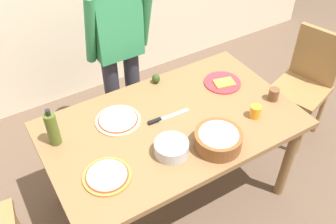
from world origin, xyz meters
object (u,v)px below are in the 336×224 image
Objects in this scene: pizza_cooked_on_tray at (107,176)px; plate_with_slice at (223,83)px; cup_small_brown at (274,94)px; avocado at (156,79)px; person_cook at (118,43)px; pizza_raw_on_board at (118,120)px; chair_wooden_right at (306,80)px; chef_knife at (164,118)px; mixing_bowl_steel at (171,148)px; popcorn_bowl at (218,138)px; olive_oil_bottle at (52,129)px; dining_table at (172,133)px; cup_orange at (255,111)px.

plate_with_slice is at bearing 18.07° from pizza_cooked_on_tray.
plate_with_slice is 0.36m from cup_small_brown.
avocado is (-0.58, 0.57, -0.01)m from cup_small_brown.
person_cook reaches higher than avocado.
chair_wooden_right is at bearing -4.55° from pizza_raw_on_board.
pizza_raw_on_board is at bearing 152.95° from chef_knife.
pizza_cooked_on_tray is at bearing -119.50° from person_cook.
mixing_bowl_steel is 0.68m from avocado.
popcorn_bowl is 1.09× the size of olive_oil_bottle.
pizza_raw_on_board reaches higher than chef_knife.
avocado reaches higher than chef_knife.
popcorn_bowl is at bearing -89.74° from avocado.
dining_table is at bearing -62.31° from chef_knife.
olive_oil_bottle reaches higher than chef_knife.
chair_wooden_right is at bearing 18.75° from cup_orange.
person_cook reaches higher than cup_small_brown.
person_cook is 6.04× the size of pizza_cooked_on_tray.
person_cook is 23.14× the size of avocado.
chair_wooden_right is at bearing 10.67° from mixing_bowl_steel.
mixing_bowl_steel reaches higher than pizza_raw_on_board.
chair_wooden_right is at bearing 0.13° from chef_knife.
cup_orange is (0.62, -0.01, 0.00)m from mixing_bowl_steel.
pizza_cooked_on_tray is 0.39m from mixing_bowl_steel.
pizza_cooked_on_tray reaches higher than dining_table.
olive_oil_bottle is at bearing 165.08° from cup_small_brown.
person_cook reaches higher than chair_wooden_right.
chef_knife is (-0.15, 0.36, -0.05)m from popcorn_bowl.
dining_table is at bearing -90.31° from person_cook.
mixing_bowl_steel is (-0.14, -0.22, 0.13)m from dining_table.
mixing_bowl_steel is at bearing -69.73° from pizza_raw_on_board.
avocado reaches higher than plate_with_slice.
plate_with_slice is at bearing 16.84° from dining_table.
person_cook reaches higher than popcorn_bowl.
person_cook reaches higher than mixing_bowl_steel.
dining_table is 0.80m from person_cook.
avocado is (-1.20, 0.35, 0.25)m from chair_wooden_right.
pizza_cooked_on_tray is 1.34× the size of mixing_bowl_steel.
person_cook is 19.06× the size of cup_small_brown.
popcorn_bowl reaches higher than dining_table.
cup_small_brown reaches higher than pizza_raw_on_board.
plate_with_slice is 3.06× the size of cup_orange.
pizza_raw_on_board is at bearing -150.93° from avocado.
plate_with_slice reaches higher than pizza_cooked_on_tray.
olive_oil_bottle reaches higher than popcorn_bowl.
pizza_raw_on_board is at bearing 160.79° from cup_small_brown.
popcorn_bowl is at bearing -50.47° from pizza_raw_on_board.
mixing_bowl_steel is at bearing -111.69° from chef_knife.
cup_orange reaches higher than pizza_raw_on_board.
plate_with_slice is at bearing 49.67° from popcorn_bowl.
olive_oil_bottle is 1.24m from cup_orange.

